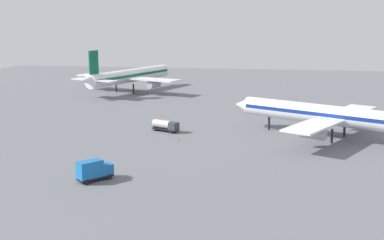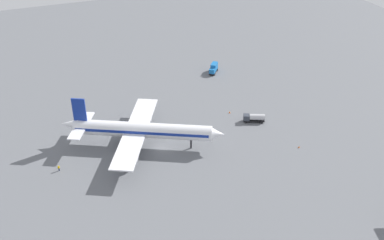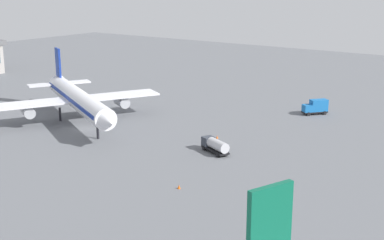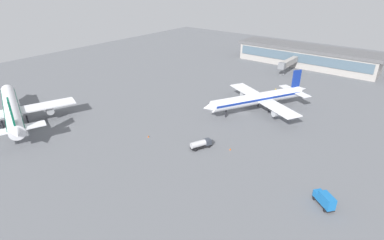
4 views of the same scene
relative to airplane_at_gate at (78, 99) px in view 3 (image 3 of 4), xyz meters
name	(u,v)px [view 3 (image 3 of 4)]	position (x,y,z in m)	size (l,w,h in m)	color
ground	(82,129)	(3.70, 4.74, -4.97)	(288.00, 288.00, 0.00)	slate
airplane_at_gate	(78,99)	(0.00, 0.00, 0.00)	(34.47, 41.34, 13.68)	white
fuel_truck	(215,145)	(0.61, 34.73, -3.59)	(4.32, 6.53, 2.50)	black
catering_truck	(316,107)	(-35.32, 37.81, -3.28)	(5.56, 4.98, 3.30)	black
safety_cone_near_gate	(217,137)	(-6.74, 30.32, -4.67)	(0.44, 0.44, 0.60)	#EA590C
safety_cone_mid_apron	(179,187)	(17.42, 39.59, -4.67)	(0.44, 0.44, 0.60)	#EA590C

